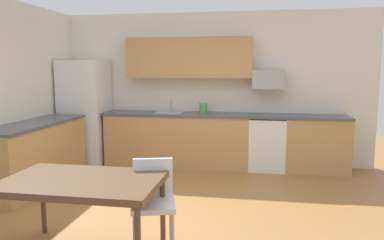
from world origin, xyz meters
name	(u,v)px	position (x,y,z in m)	size (l,w,h in m)	color
ground_plane	(177,216)	(0.00, 0.00, 0.00)	(12.00, 12.00, 0.00)	#9E6B38
wall_back	(207,89)	(0.00, 2.65, 1.35)	(5.80, 0.10, 2.70)	silver
cabinet_run_back	(177,140)	(-0.49, 2.30, 0.45)	(2.52, 0.60, 0.90)	tan
cabinet_run_back_right	(316,145)	(1.89, 2.30, 0.45)	(1.03, 0.60, 0.90)	tan
cabinet_run_left	(35,155)	(-2.30, 0.80, 0.45)	(0.60, 2.00, 0.90)	tan
countertop_back	(205,115)	(0.00, 2.30, 0.92)	(4.80, 0.64, 0.04)	#4C4C51
countertop_left	(34,124)	(-2.30, 0.80, 0.92)	(0.64, 2.00, 0.04)	#4C4C51
upper_cabinets_back	(189,58)	(-0.30, 2.43, 1.90)	(2.20, 0.34, 0.70)	tan
refrigerator	(85,112)	(-2.18, 2.22, 0.93)	(0.76, 0.70, 1.86)	white
oven_range	(267,143)	(1.07, 2.30, 0.46)	(0.60, 0.60, 0.91)	white
microwave	(268,79)	(1.07, 2.40, 1.53)	(0.54, 0.36, 0.32)	#9EA0A5
sink_basin	(169,116)	(-0.64, 2.30, 0.88)	(0.48, 0.40, 0.14)	#A5A8AD
sink_faucet	(171,106)	(-0.64, 2.48, 1.04)	(0.02, 0.02, 0.24)	#B2B5BA
dining_table	(82,185)	(-0.64, -1.07, 0.67)	(1.40, 0.90, 0.73)	brown
chair_near_table	(153,197)	(-0.07, -0.79, 0.50)	(0.49, 0.49, 0.85)	white
kettle	(203,108)	(-0.03, 2.35, 1.02)	(0.14, 0.14, 0.20)	#4CA54C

